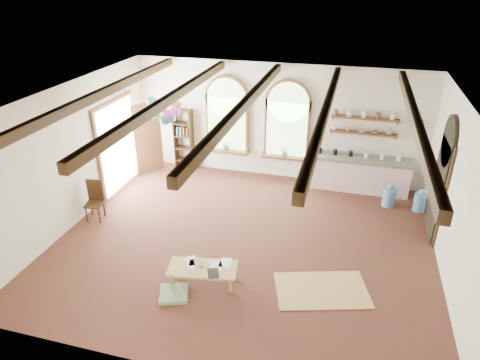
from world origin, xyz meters
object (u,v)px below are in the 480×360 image
(coffee_table, at_px, (203,269))
(side_chair, at_px, (95,208))
(balloon_cluster, at_px, (163,111))
(kitchen_counter, at_px, (358,173))

(coffee_table, bearing_deg, side_chair, 154.50)
(coffee_table, bearing_deg, balloon_cluster, 123.68)
(side_chair, bearing_deg, balloon_cluster, 49.43)
(kitchen_counter, xyz_separation_m, balloon_cluster, (-4.71, -1.72, 1.86))
(kitchen_counter, height_order, coffee_table, kitchen_counter)
(side_chair, distance_m, balloon_cluster, 2.81)
(kitchen_counter, bearing_deg, coffee_table, -119.71)
(coffee_table, bearing_deg, kitchen_counter, 60.29)
(kitchen_counter, height_order, balloon_cluster, balloon_cluster)
(kitchen_counter, xyz_separation_m, coffee_table, (-2.70, -4.73, -0.15))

